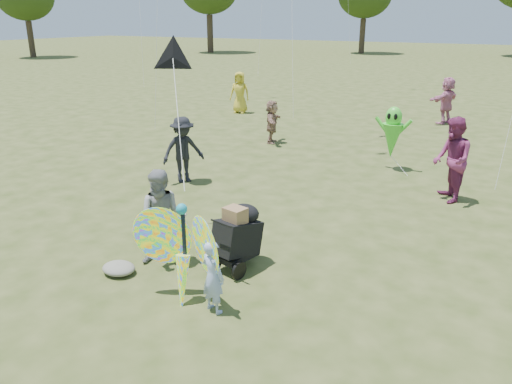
{
  "coord_description": "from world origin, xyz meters",
  "views": [
    {
      "loc": [
        3.75,
        -5.75,
        4.02
      ],
      "look_at": [
        -0.2,
        1.5,
        1.1
      ],
      "focal_mm": 35.0,
      "sensor_mm": 36.0,
      "label": 1
    }
  ],
  "objects_px": {
    "alien_kite": "(392,135)",
    "crowd_e": "(452,160)",
    "child_girl": "(213,277)",
    "crowd_g": "(240,93)",
    "crowd_j": "(446,100)",
    "crowd_d": "(272,122)",
    "jogging_stroller": "(238,233)",
    "adult_man": "(163,218)",
    "butterfly_kite": "(183,254)",
    "crowd_b": "(183,150)"
  },
  "relations": [
    {
      "from": "crowd_j",
      "to": "alien_kite",
      "type": "bearing_deg",
      "value": 20.27
    },
    {
      "from": "jogging_stroller",
      "to": "crowd_e",
      "type": "bearing_deg",
      "value": 76.06
    },
    {
      "from": "child_girl",
      "to": "crowd_g",
      "type": "height_order",
      "value": "crowd_g"
    },
    {
      "from": "crowd_e",
      "to": "jogging_stroller",
      "type": "relative_size",
      "value": 1.75
    },
    {
      "from": "crowd_b",
      "to": "crowd_d",
      "type": "height_order",
      "value": "crowd_b"
    },
    {
      "from": "alien_kite",
      "to": "butterfly_kite",
      "type": "bearing_deg",
      "value": -96.53
    },
    {
      "from": "crowd_g",
      "to": "butterfly_kite",
      "type": "bearing_deg",
      "value": -75.1
    },
    {
      "from": "crowd_j",
      "to": "adult_man",
      "type": "bearing_deg",
      "value": 13.92
    },
    {
      "from": "crowd_e",
      "to": "crowd_g",
      "type": "relative_size",
      "value": 1.09
    },
    {
      "from": "crowd_b",
      "to": "alien_kite",
      "type": "height_order",
      "value": "alien_kite"
    },
    {
      "from": "child_girl",
      "to": "jogging_stroller",
      "type": "bearing_deg",
      "value": -58.95
    },
    {
      "from": "crowd_e",
      "to": "adult_man",
      "type": "bearing_deg",
      "value": -59.06
    },
    {
      "from": "jogging_stroller",
      "to": "alien_kite",
      "type": "distance_m",
      "value": 6.99
    },
    {
      "from": "crowd_e",
      "to": "jogging_stroller",
      "type": "distance_m",
      "value": 5.7
    },
    {
      "from": "crowd_g",
      "to": "jogging_stroller",
      "type": "distance_m",
      "value": 14.29
    },
    {
      "from": "adult_man",
      "to": "crowd_j",
      "type": "height_order",
      "value": "crowd_j"
    },
    {
      "from": "adult_man",
      "to": "crowd_e",
      "type": "relative_size",
      "value": 0.86
    },
    {
      "from": "crowd_d",
      "to": "alien_kite",
      "type": "height_order",
      "value": "alien_kite"
    },
    {
      "from": "child_girl",
      "to": "crowd_g",
      "type": "distance_m",
      "value": 15.66
    },
    {
      "from": "child_girl",
      "to": "alien_kite",
      "type": "bearing_deg",
      "value": -77.4
    },
    {
      "from": "crowd_b",
      "to": "jogging_stroller",
      "type": "height_order",
      "value": "crowd_b"
    },
    {
      "from": "crowd_d",
      "to": "crowd_e",
      "type": "relative_size",
      "value": 0.73
    },
    {
      "from": "adult_man",
      "to": "butterfly_kite",
      "type": "distance_m",
      "value": 1.29
    },
    {
      "from": "crowd_j",
      "to": "child_girl",
      "type": "bearing_deg",
      "value": 19.99
    },
    {
      "from": "butterfly_kite",
      "to": "jogging_stroller",
      "type": "bearing_deg",
      "value": 82.88
    },
    {
      "from": "crowd_b",
      "to": "crowd_g",
      "type": "relative_size",
      "value": 0.95
    },
    {
      "from": "child_girl",
      "to": "crowd_e",
      "type": "xyz_separation_m",
      "value": [
        2.21,
        6.42,
        0.42
      ]
    },
    {
      "from": "adult_man",
      "to": "crowd_b",
      "type": "distance_m",
      "value": 4.49
    },
    {
      "from": "adult_man",
      "to": "crowd_e",
      "type": "xyz_separation_m",
      "value": [
        3.76,
        5.56,
        0.14
      ]
    },
    {
      "from": "child_girl",
      "to": "crowd_e",
      "type": "height_order",
      "value": "crowd_e"
    },
    {
      "from": "child_girl",
      "to": "crowd_d",
      "type": "xyz_separation_m",
      "value": [
        -3.86,
        9.46,
        0.16
      ]
    },
    {
      "from": "jogging_stroller",
      "to": "crowd_g",
      "type": "bearing_deg",
      "value": 133.47
    },
    {
      "from": "alien_kite",
      "to": "crowd_e",
      "type": "bearing_deg",
      "value": -45.97
    },
    {
      "from": "crowd_d",
      "to": "jogging_stroller",
      "type": "xyz_separation_m",
      "value": [
        3.48,
        -8.1,
        -0.1
      ]
    },
    {
      "from": "crowd_j",
      "to": "crowd_d",
      "type": "bearing_deg",
      "value": -13.92
    },
    {
      "from": "child_girl",
      "to": "butterfly_kite",
      "type": "distance_m",
      "value": 0.58
    },
    {
      "from": "crowd_e",
      "to": "butterfly_kite",
      "type": "height_order",
      "value": "crowd_e"
    },
    {
      "from": "crowd_d",
      "to": "alien_kite",
      "type": "bearing_deg",
      "value": -123.44
    },
    {
      "from": "adult_man",
      "to": "alien_kite",
      "type": "relative_size",
      "value": 0.96
    },
    {
      "from": "crowd_b",
      "to": "crowd_d",
      "type": "bearing_deg",
      "value": 32.6
    },
    {
      "from": "adult_man",
      "to": "jogging_stroller",
      "type": "height_order",
      "value": "adult_man"
    },
    {
      "from": "crowd_g",
      "to": "jogging_stroller",
      "type": "xyz_separation_m",
      "value": [
        7.2,
        -12.34,
        -0.27
      ]
    },
    {
      "from": "crowd_e",
      "to": "alien_kite",
      "type": "bearing_deg",
      "value": -161.0
    },
    {
      "from": "crowd_j",
      "to": "alien_kite",
      "type": "height_order",
      "value": "crowd_j"
    },
    {
      "from": "butterfly_kite",
      "to": "crowd_e",
      "type": "bearing_deg",
      "value": 66.58
    },
    {
      "from": "child_girl",
      "to": "crowd_d",
      "type": "bearing_deg",
      "value": -52.43
    },
    {
      "from": "alien_kite",
      "to": "crowd_d",
      "type": "bearing_deg",
      "value": 164.71
    },
    {
      "from": "crowd_b",
      "to": "butterfly_kite",
      "type": "height_order",
      "value": "crowd_b"
    },
    {
      "from": "crowd_j",
      "to": "alien_kite",
      "type": "distance_m",
      "value": 7.34
    },
    {
      "from": "crowd_g",
      "to": "alien_kite",
      "type": "distance_m",
      "value": 9.64
    }
  ]
}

